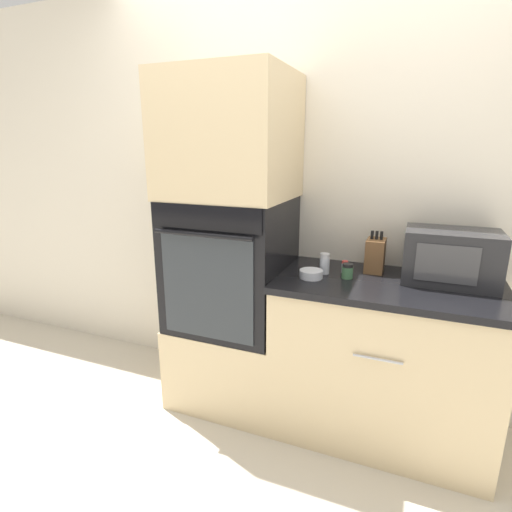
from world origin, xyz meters
TOP-DOWN VIEW (x-y plane):
  - ground_plane at (0.00, 0.00)m, footprint 12.00×12.00m
  - wall_back at (0.00, 0.63)m, footprint 8.00×0.05m
  - oven_cabinet_base at (-0.33, 0.30)m, footprint 0.67×0.60m
  - wall_oven at (-0.33, 0.30)m, footprint 0.64×0.64m
  - oven_cabinet_upper at (-0.33, 0.30)m, footprint 0.67×0.60m
  - counter_unit at (0.54, 0.30)m, footprint 1.11×0.63m
  - microwave at (0.82, 0.41)m, footprint 0.44×0.30m
  - knife_block at (0.46, 0.46)m, footprint 0.10×0.15m
  - bowl at (0.16, 0.22)m, footprint 0.12×0.12m
  - condiment_jar_near at (0.21, 0.32)m, footprint 0.05×0.05m
  - condiment_jar_mid at (0.31, 0.37)m, footprint 0.04×0.04m
  - condiment_jar_far at (0.34, 0.29)m, footprint 0.06×0.06m

SIDE VIEW (x-z plane):
  - ground_plane at x=0.00m, z-range 0.00..0.00m
  - oven_cabinet_base at x=-0.33m, z-range 0.00..0.50m
  - counter_unit at x=0.54m, z-range 0.00..0.87m
  - wall_oven at x=-0.33m, z-range 0.50..1.26m
  - bowl at x=0.16m, z-range 0.87..0.92m
  - condiment_jar_mid at x=0.31m, z-range 0.87..0.94m
  - condiment_jar_far at x=0.34m, z-range 0.87..0.95m
  - condiment_jar_near at x=0.21m, z-range 0.87..0.98m
  - knife_block at x=0.46m, z-range 0.85..1.08m
  - microwave at x=0.82m, z-range 0.87..1.14m
  - wall_back at x=0.00m, z-range 0.00..2.50m
  - oven_cabinet_upper at x=-0.33m, z-range 1.26..1.91m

